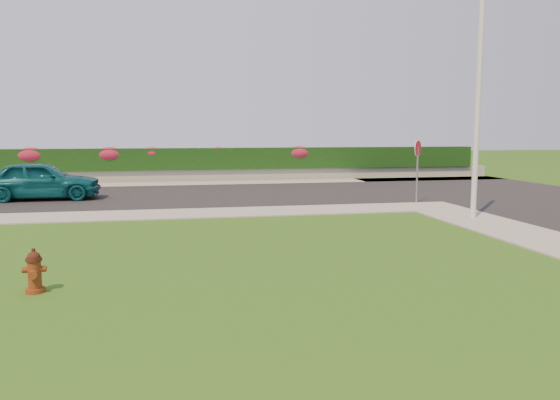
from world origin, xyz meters
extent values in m
plane|color=black|center=(0.00, 0.00, 0.00)|extent=(120.00, 120.00, 0.00)
cube|color=black|center=(-5.00, 14.00, 0.02)|extent=(26.00, 8.00, 0.04)
cube|color=gray|center=(-6.00, 9.00, 0.02)|extent=(24.00, 2.00, 0.04)
cube|color=gray|center=(7.00, 9.00, 0.02)|extent=(2.00, 2.00, 0.04)
cube|color=gray|center=(-1.00, 19.00, 0.02)|extent=(34.00, 2.00, 0.04)
cube|color=gray|center=(-1.00, 20.50, 0.30)|extent=(34.00, 0.40, 0.60)
cube|color=black|center=(-1.00, 20.60, 1.15)|extent=(32.00, 0.90, 1.10)
cylinder|color=#55270D|center=(-3.73, 1.07, 0.04)|extent=(0.30, 0.30, 0.07)
cylinder|color=#55270D|center=(-3.73, 1.07, 0.30)|extent=(0.21, 0.21, 0.47)
cylinder|color=black|center=(-3.73, 1.07, 0.54)|extent=(0.25, 0.25, 0.04)
sphere|color=black|center=(-3.73, 1.07, 0.56)|extent=(0.21, 0.21, 0.21)
cylinder|color=black|center=(-3.73, 1.07, 0.68)|extent=(0.06, 0.06, 0.06)
cylinder|color=#55270D|center=(-3.86, 1.06, 0.38)|extent=(0.10, 0.10, 0.10)
cylinder|color=#55270D|center=(-3.60, 1.08, 0.38)|extent=(0.10, 0.10, 0.10)
cylinder|color=#55270D|center=(-3.72, 0.94, 0.32)|extent=(0.14, 0.12, 0.13)
imported|color=#0B4C56|center=(-6.33, 13.44, 0.76)|extent=(4.24, 1.79, 1.43)
cylinder|color=silver|center=(7.09, 6.43, 3.19)|extent=(0.16, 0.16, 6.37)
cylinder|color=slate|center=(6.95, 9.95, 1.00)|extent=(0.06, 0.06, 2.01)
cylinder|color=#B00B18|center=(6.95, 9.95, 1.96)|extent=(0.44, 0.42, 0.58)
cylinder|color=white|center=(6.95, 9.95, 1.96)|extent=(0.46, 0.44, 0.62)
ellipsoid|color=#BA1F37|center=(-8.29, 20.50, 1.40)|extent=(1.51, 0.97, 0.76)
ellipsoid|color=#BA1F37|center=(-4.60, 20.50, 1.41)|extent=(1.47, 0.94, 0.73)
ellipsoid|color=#BA1F37|center=(-2.55, 20.50, 1.47)|extent=(1.16, 0.74, 0.58)
ellipsoid|color=#BA1F37|center=(0.81, 20.50, 1.49)|extent=(1.04, 0.67, 0.52)
ellipsoid|color=#BA1F37|center=(5.09, 20.50, 1.41)|extent=(1.46, 0.94, 0.73)
camera|label=1|loc=(-1.54, -7.97, 2.55)|focal=35.00mm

